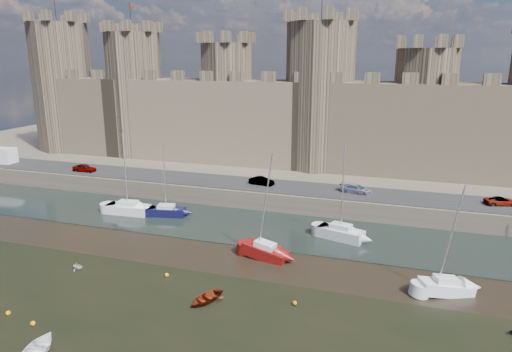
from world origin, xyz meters
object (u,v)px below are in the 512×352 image
object	(u,v)px
car_2	(356,189)
sailboat_4	(265,251)
car_1	(262,181)
sailboat_0	(128,208)
sailboat_1	(166,211)
sailboat_5	(446,286)
sailboat_2	(341,232)
car_3	(501,201)
car_0	(84,168)

from	to	relation	value
car_2	sailboat_4	xyz separation A→B (m)	(-7.24, -18.17, -2.31)
car_1	sailboat_0	xyz separation A→B (m)	(-15.32, -10.50, -2.27)
sailboat_0	sailboat_1	size ratio (longest dim) A/B	1.12
sailboat_1	sailboat_5	world-z (taller)	sailboat_5
car_1	sailboat_0	world-z (taller)	sailboat_0
car_2	sailboat_2	bearing A→B (deg)	-171.02
sailboat_1	sailboat_2	world-z (taller)	sailboat_2
car_1	car_3	bearing A→B (deg)	-80.67
car_3	sailboat_2	xyz separation A→B (m)	(-18.06, -10.96, -2.16)
sailboat_0	sailboat_2	world-z (taller)	sailboat_2
sailboat_1	sailboat_4	bearing A→B (deg)	-39.32
car_0	car_1	world-z (taller)	car_0
sailboat_1	car_3	bearing A→B (deg)	2.05
car_2	sailboat_2	xyz separation A→B (m)	(-0.50, -10.69, -2.24)
sailboat_5	car_0	bearing A→B (deg)	136.52
car_1	sailboat_1	world-z (taller)	sailboat_1
car_3	sailboat_4	size ratio (longest dim) A/B	0.35
sailboat_1	sailboat_5	xyz separation A→B (m)	(33.29, -10.53, -0.05)
car_2	car_1	bearing A→B (deg)	102.14
car_0	car_1	bearing A→B (deg)	-89.53
car_0	car_2	xyz separation A→B (m)	(42.45, 1.37, -0.03)
car_3	sailboat_0	size ratio (longest dim) A/B	0.36
car_0	sailboat_2	bearing A→B (deg)	-104.52
car_0	car_3	xyz separation A→B (m)	(60.01, 1.64, -0.10)
sailboat_1	sailboat_0	bearing A→B (deg)	176.86
car_2	sailboat_0	world-z (taller)	sailboat_0
car_2	sailboat_2	world-z (taller)	sailboat_2
car_2	sailboat_5	world-z (taller)	sailboat_5
sailboat_4	car_1	bearing A→B (deg)	119.02
car_0	car_2	size ratio (longest dim) A/B	0.89
sailboat_1	sailboat_2	size ratio (longest dim) A/B	0.86
sailboat_1	sailboat_2	bearing A→B (deg)	-14.03
car_1	car_2	xyz separation A→B (m)	(13.27, 0.11, 0.01)
car_1	car_2	size ratio (longest dim) A/B	0.86
sailboat_2	sailboat_5	xyz separation A→B (m)	(10.48, -9.64, -0.15)
car_0	car_3	distance (m)	60.03
sailboat_0	sailboat_2	distance (m)	28.09
sailboat_2	sailboat_4	world-z (taller)	sailboat_2
car_3	sailboat_4	xyz separation A→B (m)	(-24.80, -18.44, -2.23)
car_2	car_3	distance (m)	17.56
car_1	sailboat_4	bearing A→B (deg)	-152.93
sailboat_1	car_1	bearing A→B (deg)	32.20
sailboat_0	sailboat_4	world-z (taller)	sailboat_4
car_1	car_2	world-z (taller)	car_2
car_0	sailboat_1	distance (m)	21.06
sailboat_0	sailboat_4	size ratio (longest dim) A/B	0.97
car_3	sailboat_5	size ratio (longest dim) A/B	0.38
car_1	sailboat_1	size ratio (longest dim) A/B	0.38
car_2	sailboat_1	distance (m)	25.39
sailboat_5	sailboat_0	bearing A→B (deg)	142.25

